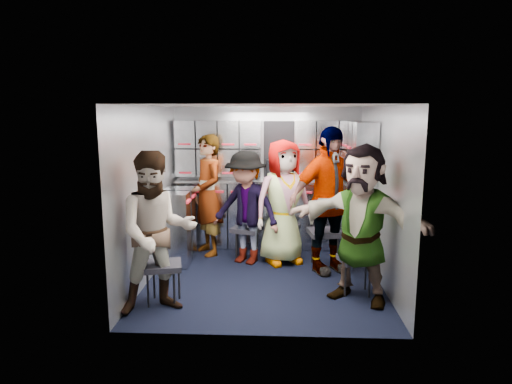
{
  "coord_description": "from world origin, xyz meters",
  "views": [
    {
      "loc": [
        0.15,
        -5.39,
        2.04
      ],
      "look_at": [
        -0.12,
        0.35,
        1.01
      ],
      "focal_mm": 32.0,
      "sensor_mm": 36.0,
      "label": 1
    }
  ],
  "objects_px": {
    "attendant_arc_c": "(283,202)",
    "attendant_arc_d": "(328,200)",
    "jump_seat_mid_left": "(247,231)",
    "jump_seat_near_left": "(163,268)",
    "jump_seat_mid_right": "(325,234)",
    "attendant_arc_a": "(157,233)",
    "attendant_standing": "(208,195)",
    "attendant_arc_e": "(361,224)",
    "attendant_arc_b": "(246,208)",
    "jump_seat_center": "(283,229)",
    "jump_seat_near_right": "(356,261)"
  },
  "relations": [
    {
      "from": "attendant_arc_c",
      "to": "attendant_arc_d",
      "type": "xyz_separation_m",
      "value": [
        0.55,
        -0.33,
        0.09
      ]
    },
    {
      "from": "jump_seat_near_left",
      "to": "attendant_arc_b",
      "type": "height_order",
      "value": "attendant_arc_b"
    },
    {
      "from": "attendant_arc_d",
      "to": "jump_seat_center",
      "type": "bearing_deg",
      "value": 108.96
    },
    {
      "from": "jump_seat_mid_right",
      "to": "attendant_arc_c",
      "type": "xyz_separation_m",
      "value": [
        -0.55,
        0.15,
        0.4
      ]
    },
    {
      "from": "jump_seat_near_left",
      "to": "jump_seat_near_right",
      "type": "xyz_separation_m",
      "value": [
        2.1,
        0.36,
        -0.02
      ]
    },
    {
      "from": "attendant_standing",
      "to": "jump_seat_mid_left",
      "type": "bearing_deg",
      "value": 40.0
    },
    {
      "from": "jump_seat_center",
      "to": "attendant_arc_c",
      "type": "relative_size",
      "value": 0.3
    },
    {
      "from": "jump_seat_mid_right",
      "to": "attendant_arc_a",
      "type": "height_order",
      "value": "attendant_arc_a"
    },
    {
      "from": "attendant_arc_b",
      "to": "attendant_arc_e",
      "type": "distance_m",
      "value": 1.78
    },
    {
      "from": "attendant_standing",
      "to": "attendant_arc_b",
      "type": "distance_m",
      "value": 0.68
    },
    {
      "from": "jump_seat_mid_left",
      "to": "attendant_arc_a",
      "type": "relative_size",
      "value": 0.29
    },
    {
      "from": "jump_seat_near_left",
      "to": "attendant_arc_c",
      "type": "bearing_deg",
      "value": 47.73
    },
    {
      "from": "jump_seat_near_left",
      "to": "jump_seat_mid_left",
      "type": "height_order",
      "value": "jump_seat_near_left"
    },
    {
      "from": "jump_seat_near_right",
      "to": "attendant_standing",
      "type": "bearing_deg",
      "value": 143.65
    },
    {
      "from": "jump_seat_mid_left",
      "to": "jump_seat_near_right",
      "type": "height_order",
      "value": "jump_seat_mid_left"
    },
    {
      "from": "attendant_arc_b",
      "to": "attendant_arc_c",
      "type": "height_order",
      "value": "attendant_arc_c"
    },
    {
      "from": "jump_seat_near_left",
      "to": "attendant_arc_e",
      "type": "xyz_separation_m",
      "value": [
        2.1,
        0.18,
        0.46
      ]
    },
    {
      "from": "jump_seat_near_left",
      "to": "attendant_standing",
      "type": "distance_m",
      "value": 1.82
    },
    {
      "from": "jump_seat_near_left",
      "to": "attendant_arc_d",
      "type": "distance_m",
      "value": 2.2
    },
    {
      "from": "jump_seat_center",
      "to": "jump_seat_near_right",
      "type": "bearing_deg",
      "value": -56.7
    },
    {
      "from": "attendant_arc_d",
      "to": "attendant_arc_b",
      "type": "bearing_deg",
      "value": 136.3
    },
    {
      "from": "attendant_arc_a",
      "to": "attendant_arc_c",
      "type": "bearing_deg",
      "value": 28.65
    },
    {
      "from": "jump_seat_near_left",
      "to": "attendant_arc_c",
      "type": "distance_m",
      "value": 1.97
    },
    {
      "from": "jump_seat_near_right",
      "to": "attendant_arc_b",
      "type": "relative_size",
      "value": 0.28
    },
    {
      "from": "jump_seat_center",
      "to": "attendant_arc_d",
      "type": "xyz_separation_m",
      "value": [
        0.55,
        -0.51,
        0.51
      ]
    },
    {
      "from": "jump_seat_mid_left",
      "to": "jump_seat_center",
      "type": "xyz_separation_m",
      "value": [
        0.5,
        0.04,
        0.02
      ]
    },
    {
      "from": "attendant_arc_a",
      "to": "attendant_arc_e",
      "type": "bearing_deg",
      "value": -12.62
    },
    {
      "from": "attendant_arc_d",
      "to": "attendant_arc_e",
      "type": "xyz_separation_m",
      "value": [
        0.26,
        -0.9,
        -0.07
      ]
    },
    {
      "from": "attendant_arc_a",
      "to": "attendant_standing",
      "type": "bearing_deg",
      "value": 61.03
    },
    {
      "from": "attendant_standing",
      "to": "attendant_arc_d",
      "type": "bearing_deg",
      "value": 36.23
    },
    {
      "from": "jump_seat_mid_left",
      "to": "attendant_arc_d",
      "type": "height_order",
      "value": "attendant_arc_d"
    },
    {
      "from": "jump_seat_near_left",
      "to": "jump_seat_mid_left",
      "type": "xyz_separation_m",
      "value": [
        0.79,
        1.56,
        -0.0
      ]
    },
    {
      "from": "jump_seat_near_right",
      "to": "attendant_arc_d",
      "type": "bearing_deg",
      "value": 109.69
    },
    {
      "from": "attendant_arc_c",
      "to": "attendant_arc_d",
      "type": "bearing_deg",
      "value": -55.22
    },
    {
      "from": "jump_seat_mid_right",
      "to": "attendant_arc_c",
      "type": "height_order",
      "value": "attendant_arc_c"
    },
    {
      "from": "attendant_arc_a",
      "to": "attendant_arc_d",
      "type": "height_order",
      "value": "attendant_arc_d"
    },
    {
      "from": "jump_seat_near_left",
      "to": "attendant_arc_b",
      "type": "xyz_separation_m",
      "value": [
        0.79,
        1.38,
        0.37
      ]
    },
    {
      "from": "jump_seat_near_left",
      "to": "jump_seat_mid_right",
      "type": "relative_size",
      "value": 0.91
    },
    {
      "from": "jump_seat_mid_right",
      "to": "attendant_arc_e",
      "type": "distance_m",
      "value": 1.19
    },
    {
      "from": "jump_seat_mid_left",
      "to": "jump_seat_center",
      "type": "relative_size",
      "value": 0.93
    },
    {
      "from": "attendant_arc_a",
      "to": "attendant_arc_e",
      "type": "distance_m",
      "value": 2.13
    },
    {
      "from": "jump_seat_near_left",
      "to": "attendant_arc_e",
      "type": "height_order",
      "value": "attendant_arc_e"
    },
    {
      "from": "jump_seat_center",
      "to": "jump_seat_mid_right",
      "type": "distance_m",
      "value": 0.65
    },
    {
      "from": "attendant_arc_a",
      "to": "attendant_arc_d",
      "type": "bearing_deg",
      "value": 12.04
    },
    {
      "from": "jump_seat_center",
      "to": "attendant_standing",
      "type": "distance_m",
      "value": 1.17
    },
    {
      "from": "jump_seat_near_left",
      "to": "attendant_arc_a",
      "type": "relative_size",
      "value": 0.27
    },
    {
      "from": "attendant_arc_a",
      "to": "attendant_arc_c",
      "type": "distance_m",
      "value": 2.05
    },
    {
      "from": "jump_seat_mid_right",
      "to": "attendant_arc_c",
      "type": "distance_m",
      "value": 0.7
    },
    {
      "from": "jump_seat_near_right",
      "to": "attendant_standing",
      "type": "height_order",
      "value": "attendant_standing"
    },
    {
      "from": "jump_seat_mid_right",
      "to": "attendant_standing",
      "type": "bearing_deg",
      "value": 163.45
    }
  ]
}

